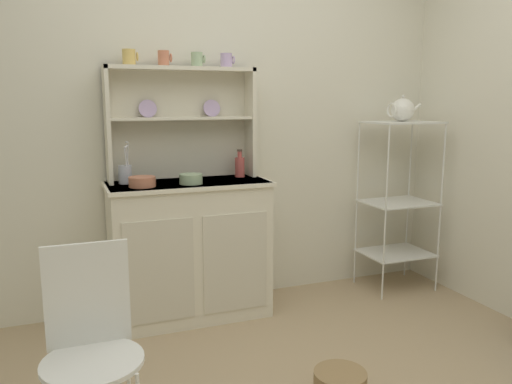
# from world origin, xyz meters

# --- Properties ---
(wall_back) EXTENTS (3.84, 0.05, 2.50)m
(wall_back) POSITION_xyz_m (0.00, 1.62, 1.25)
(wall_back) COLOR silver
(wall_back) RESTS_ON ground
(hutch_cabinet) EXTENTS (0.99, 0.45, 0.87)m
(hutch_cabinet) POSITION_xyz_m (-0.28, 1.37, 0.45)
(hutch_cabinet) COLOR silver
(hutch_cabinet) RESTS_ON ground
(hutch_shelf_unit) EXTENTS (0.92, 0.18, 0.70)m
(hutch_shelf_unit) POSITION_xyz_m (-0.28, 1.53, 1.27)
(hutch_shelf_unit) COLOR beige
(hutch_shelf_unit) RESTS_ON hutch_cabinet
(bakers_rack) EXTENTS (0.48, 0.38, 1.21)m
(bakers_rack) POSITION_xyz_m (1.24, 1.33, 0.72)
(bakers_rack) COLOR silver
(bakers_rack) RESTS_ON ground
(wire_chair) EXTENTS (0.36, 0.36, 0.85)m
(wire_chair) POSITION_xyz_m (-0.94, 0.16, 0.52)
(wire_chair) COLOR white
(wire_chair) RESTS_ON ground
(cup_gold_0) EXTENTS (0.09, 0.08, 0.09)m
(cup_gold_0) POSITION_xyz_m (-0.59, 1.49, 1.61)
(cup_gold_0) COLOR #DBB760
(cup_gold_0) RESTS_ON hutch_shelf_unit
(cup_terracotta_1) EXTENTS (0.08, 0.07, 0.09)m
(cup_terracotta_1) POSITION_xyz_m (-0.38, 1.49, 1.61)
(cup_terracotta_1) COLOR #C67556
(cup_terracotta_1) RESTS_ON hutch_shelf_unit
(cup_sage_2) EXTENTS (0.09, 0.07, 0.09)m
(cup_sage_2) POSITION_xyz_m (-0.18, 1.49, 1.61)
(cup_sage_2) COLOR #9EB78E
(cup_sage_2) RESTS_ON hutch_shelf_unit
(cup_lilac_3) EXTENTS (0.09, 0.07, 0.09)m
(cup_lilac_3) POSITION_xyz_m (0.01, 1.49, 1.61)
(cup_lilac_3) COLOR #B79ECC
(cup_lilac_3) RESTS_ON hutch_shelf_unit
(bowl_mixing_large) EXTENTS (0.15, 0.15, 0.06)m
(bowl_mixing_large) POSITION_xyz_m (-0.57, 1.29, 0.90)
(bowl_mixing_large) COLOR #C67556
(bowl_mixing_large) RESTS_ON hutch_cabinet
(bowl_floral_medium) EXTENTS (0.14, 0.14, 0.06)m
(bowl_floral_medium) POSITION_xyz_m (-0.28, 1.29, 0.90)
(bowl_floral_medium) COLOR #9EB78E
(bowl_floral_medium) RESTS_ON hutch_cabinet
(jam_bottle) EXTENTS (0.06, 0.06, 0.18)m
(jam_bottle) POSITION_xyz_m (0.08, 1.45, 0.94)
(jam_bottle) COLOR #B74C47
(jam_bottle) RESTS_ON hutch_cabinet
(utensil_jar) EXTENTS (0.08, 0.08, 0.25)m
(utensil_jar) POSITION_xyz_m (-0.65, 1.45, 0.93)
(utensil_jar) COLOR #B2B7C6
(utensil_jar) RESTS_ON hutch_cabinet
(porcelain_teapot) EXTENTS (0.25, 0.16, 0.18)m
(porcelain_teapot) POSITION_xyz_m (1.24, 1.33, 1.29)
(porcelain_teapot) COLOR white
(porcelain_teapot) RESTS_ON bakers_rack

